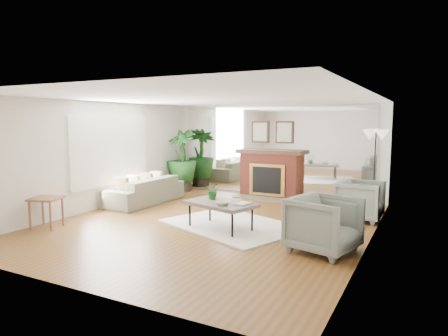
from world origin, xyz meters
The scene contains 18 objects.
ground centered at (0.00, 0.00, 0.00)m, with size 7.00×7.00×0.00m, color brown.
wall_left centered at (-2.99, 0.00, 1.25)m, with size 0.02×7.00×2.50m, color silver.
wall_right centered at (2.99, 0.00, 1.25)m, with size 0.02×7.00×2.50m, color silver.
wall_back centered at (0.00, 3.49, 1.25)m, with size 6.00×0.02×2.50m, color silver.
mirror_panel centered at (0.00, 3.47, 1.25)m, with size 5.40×0.04×2.40m, color silver.
window_panel centered at (-2.96, 0.40, 1.35)m, with size 0.04×2.40×1.50m, color #B2E09E.
fireplace centered at (0.00, 3.26, 0.66)m, with size 1.85×0.83×2.05m.
area_rug centered at (0.45, 0.08, 0.01)m, with size 2.57×1.83×0.03m, color silver.
coffee_table centered at (0.37, -0.28, 0.49)m, with size 1.48×1.10×0.53m.
sofa centered at (-2.45, 1.00, 0.32)m, with size 2.22×0.87×0.65m, color slate.
armchair_back centered at (2.60, 1.71, 0.41)m, with size 0.88×0.91×0.83m, color gray.
armchair_front centered at (2.42, -0.68, 0.44)m, with size 0.95×0.97×0.89m, color gray.
side_table centered at (-2.65, -1.73, 0.50)m, with size 0.67×0.67×0.60m.
potted_ficus centered at (-2.60, 2.91, 0.97)m, with size 0.99×0.99×1.81m.
floor_lamp centered at (2.70, 3.05, 1.58)m, with size 0.60×0.34×1.86m.
tabletop_plant centered at (0.11, -0.10, 0.69)m, with size 0.29×0.25×0.33m, color #265F23.
fruit_bowl centered at (0.53, -0.49, 0.57)m, with size 0.28×0.28×0.07m, color #98613C.
book centered at (0.71, -0.24, 0.54)m, with size 0.23×0.31×0.02m, color #98613C.
Camera 1 is at (3.84, -6.82, 2.06)m, focal length 32.00 mm.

